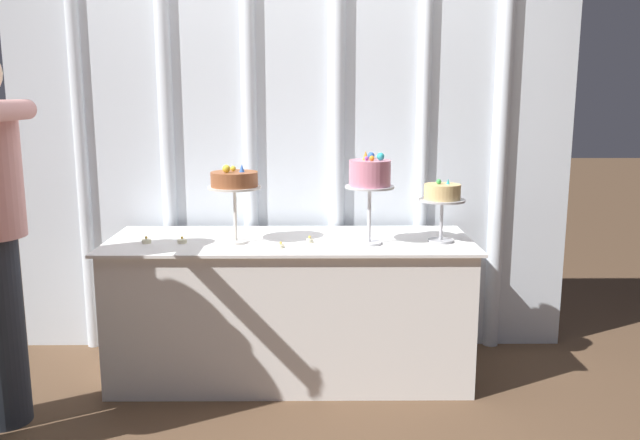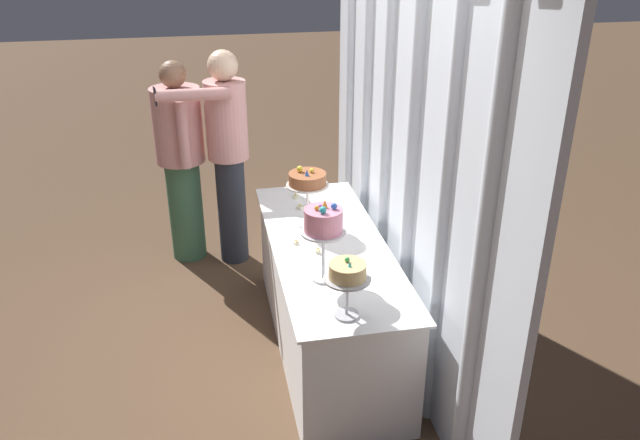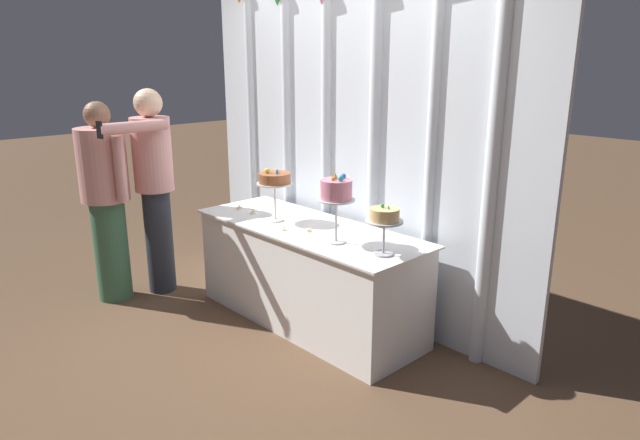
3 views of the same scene
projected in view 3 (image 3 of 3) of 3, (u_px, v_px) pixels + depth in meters
ground_plane at (298, 324)px, 4.19m from camera, size 24.00×24.00×0.00m
draped_curtain at (353, 130)px, 4.14m from camera, size 3.17×0.15×2.72m
cake_table at (308, 274)px, 4.15m from camera, size 1.87×0.68×0.74m
cake_display_leftmost at (275, 180)px, 4.10m from camera, size 0.26×0.26×0.40m
cake_display_center at (336, 192)px, 3.61m from camera, size 0.24×0.24×0.46m
cake_display_rightmost at (384, 218)px, 3.41m from camera, size 0.23×0.23×0.32m
tealight_far_left at (239, 208)px, 4.49m from camera, size 0.05×0.05×0.04m
tealight_near_left at (253, 212)px, 4.37m from camera, size 0.05×0.05×0.03m
tealight_near_right at (284, 229)px, 3.95m from camera, size 0.04×0.04×0.03m
tealight_far_right at (309, 230)px, 3.92m from camera, size 0.04×0.04×0.04m
guest_girl_blue_dress at (154, 182)px, 4.56m from camera, size 0.47×0.67×1.67m
guest_man_dark_suit at (106, 196)px, 4.43m from camera, size 0.53×0.43×1.59m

